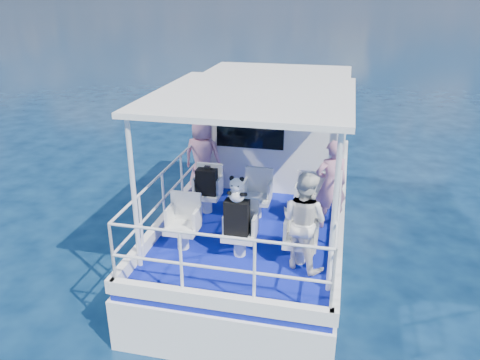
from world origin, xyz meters
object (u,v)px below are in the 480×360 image
(passenger_stbd_aft, at_px, (304,221))
(panda, at_px, (237,189))
(passenger_port_fwd, at_px, (203,156))
(backpack_center, at_px, (237,217))

(passenger_stbd_aft, height_order, panda, passenger_stbd_aft)
(passenger_port_fwd, distance_m, passenger_stbd_aft, 3.05)
(passenger_port_fwd, height_order, panda, passenger_port_fwd)
(backpack_center, xyz_separation_m, panda, (0.01, -0.02, 0.46))
(passenger_port_fwd, xyz_separation_m, backpack_center, (1.17, -2.13, -0.11))
(passenger_stbd_aft, bearing_deg, passenger_port_fwd, -17.71)
(passenger_port_fwd, xyz_separation_m, panda, (1.18, -2.16, 0.35))
(passenger_port_fwd, distance_m, panda, 2.48)
(passenger_stbd_aft, distance_m, panda, 1.04)
(passenger_port_fwd, bearing_deg, panda, 123.11)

